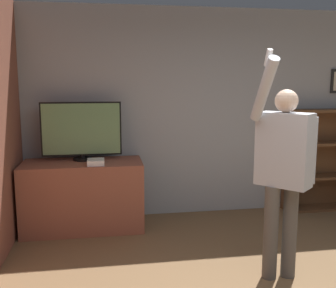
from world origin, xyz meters
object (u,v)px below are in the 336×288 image
at_px(television, 82,130).
at_px(person, 284,166).
at_px(game_console, 96,162).
at_px(bookshelf, 314,160).

relative_size(television, person, 0.47).
bearing_deg(game_console, bookshelf, 7.67).
bearing_deg(bookshelf, game_console, -172.33).
relative_size(game_console, bookshelf, 0.15).
relative_size(game_console, person, 0.11).
height_order(game_console, person, person).
relative_size(television, game_console, 4.43).
relative_size(bookshelf, person, 0.69).
distance_m(television, person, 2.44).
bearing_deg(television, bookshelf, 2.02).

